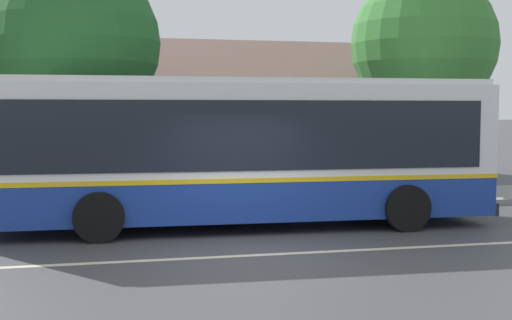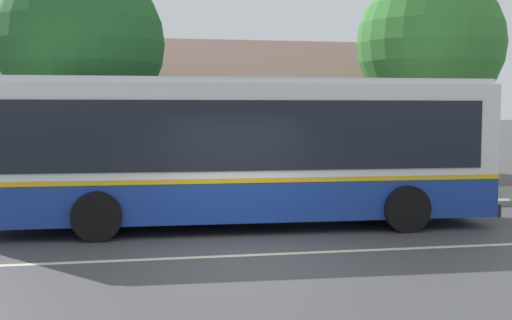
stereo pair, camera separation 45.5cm
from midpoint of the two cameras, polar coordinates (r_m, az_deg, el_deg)
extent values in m
plane|color=#424244|center=(11.53, 0.27, -8.49)|extent=(300.00, 300.00, 0.00)
cube|color=gray|center=(17.35, -3.48, -3.87)|extent=(60.00, 3.00, 0.15)
cube|color=beige|center=(11.53, 0.27, -8.47)|extent=(60.00, 0.16, 0.01)
cube|color=gray|center=(23.98, -12.15, 2.33)|extent=(23.79, 8.47, 3.49)
cube|color=brown|center=(21.91, -12.41, 8.87)|extent=(24.39, 4.29, 1.81)
cube|color=brown|center=(26.14, -12.12, 8.14)|extent=(24.39, 4.29, 1.81)
cube|color=black|center=(19.71, -12.48, 2.40)|extent=(1.10, 0.06, 1.30)
cube|color=black|center=(21.14, 10.71, 2.56)|extent=(1.10, 0.06, 1.30)
cube|color=#4C3323|center=(19.96, -2.15, 0.04)|extent=(1.00, 0.06, 2.10)
cube|color=navy|center=(14.28, -0.49, -3.16)|extent=(11.01, 2.86, 0.83)
cube|color=gold|center=(14.23, -0.49, -1.30)|extent=(11.03, 2.88, 0.10)
cube|color=white|center=(14.16, -0.50, 2.79)|extent=(11.01, 2.86, 1.93)
cube|color=white|center=(14.17, -0.50, 6.93)|extent=(10.79, 2.73, 0.12)
cube|color=black|center=(15.42, -1.17, 2.55)|extent=(10.05, 0.37, 1.43)
cube|color=black|center=(12.92, 0.31, 2.18)|extent=(10.05, 0.37, 1.43)
cube|color=black|center=(15.90, 19.48, 2.35)|extent=(0.11, 2.20, 1.43)
cube|color=black|center=(15.90, 19.57, 5.68)|extent=(0.10, 1.75, 0.24)
cube|color=black|center=(16.05, 19.39, -3.62)|extent=(0.16, 2.50, 0.28)
cube|color=#192D99|center=(15.41, -6.21, -2.63)|extent=(3.06, 0.13, 0.58)
cube|color=black|center=(16.56, 13.62, 0.68)|extent=(0.90, 0.06, 2.51)
cylinder|color=black|center=(16.33, 10.74, -2.96)|extent=(1.01, 0.31, 1.00)
cylinder|color=black|center=(14.02, 14.15, -4.23)|extent=(1.01, 0.31, 1.00)
cylinder|color=black|center=(15.44, -12.30, -3.41)|extent=(1.01, 0.31, 1.00)
cylinder|color=black|center=(12.97, -12.99, -4.90)|extent=(1.01, 0.31, 1.00)
cube|color=black|center=(17.36, -19.45, -3.12)|extent=(0.08, 0.43, 0.45)
cube|color=brown|center=(17.21, -6.23, -2.20)|extent=(1.69, 0.10, 0.04)
cube|color=brown|center=(17.07, -6.20, -2.25)|extent=(1.69, 0.10, 0.04)
cube|color=brown|center=(16.92, -6.16, -2.31)|extent=(1.69, 0.10, 0.04)
cube|color=brown|center=(16.77, -6.13, -1.34)|extent=(1.69, 0.04, 0.10)
cube|color=brown|center=(16.75, -6.14, -0.86)|extent=(1.69, 0.04, 0.10)
cube|color=black|center=(17.16, -3.93, -2.96)|extent=(0.08, 0.43, 0.45)
cube|color=black|center=(17.06, -8.46, -3.04)|extent=(0.08, 0.43, 0.45)
cylinder|color=#4C3828|center=(20.14, 15.68, 1.40)|extent=(0.32, 0.32, 3.14)
sphere|color=#387A33|center=(20.22, 15.86, 9.91)|extent=(4.38, 4.38, 4.38)
sphere|color=#387A33|center=(20.24, 15.31, 8.05)|extent=(3.01, 3.01, 3.01)
cylinder|color=#4C3828|center=(17.96, -14.38, 0.75)|extent=(0.43, 0.43, 2.94)
sphere|color=#235B28|center=(18.01, -14.56, 10.04)|extent=(4.44, 4.44, 4.44)
sphere|color=#235B28|center=(18.35, -13.43, 7.86)|extent=(3.01, 3.01, 3.01)
camera|label=1|loc=(0.23, -89.10, 0.07)|focal=45.00mm
camera|label=2|loc=(0.23, 90.90, -0.07)|focal=45.00mm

